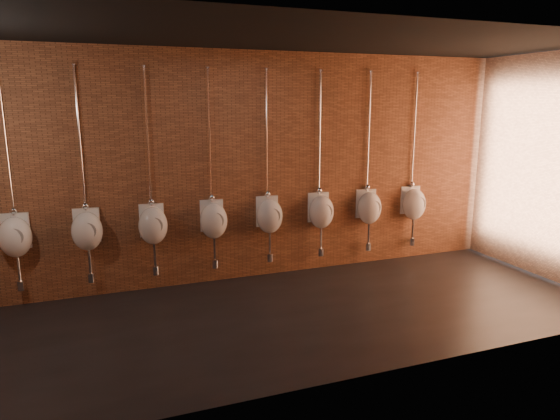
{
  "coord_description": "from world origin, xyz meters",
  "views": [
    {
      "loc": [
        -1.78,
        -5.19,
        2.51
      ],
      "look_at": [
        0.48,
        0.9,
        1.1
      ],
      "focal_mm": 32.0,
      "sensor_mm": 36.0,
      "label": 1
    }
  ],
  "objects": [
    {
      "name": "urinal_0",
      "position": [
        -2.76,
        1.37,
        0.93
      ],
      "size": [
        0.42,
        0.37,
        2.72
      ],
      "color": "white",
      "rests_on": "ground"
    },
    {
      "name": "room_shell",
      "position": [
        0.0,
        0.0,
        2.01
      ],
      "size": [
        8.54,
        3.04,
        3.22
      ],
      "color": "black",
      "rests_on": "ground"
    },
    {
      "name": "urinal_2",
      "position": [
        -1.13,
        1.37,
        0.93
      ],
      "size": [
        0.42,
        0.37,
        2.72
      ],
      "color": "white",
      "rests_on": "ground"
    },
    {
      "name": "urinal_3",
      "position": [
        -0.32,
        1.37,
        0.93
      ],
      "size": [
        0.42,
        0.37,
        2.72
      ],
      "color": "white",
      "rests_on": "ground"
    },
    {
      "name": "ground",
      "position": [
        0.0,
        0.0,
        0.0
      ],
      "size": [
        8.5,
        8.5,
        0.0
      ],
      "primitive_type": "plane",
      "color": "black",
      "rests_on": "ground"
    },
    {
      "name": "urinal_7",
      "position": [
        2.93,
        1.37,
        0.93
      ],
      "size": [
        0.42,
        0.37,
        2.72
      ],
      "color": "white",
      "rests_on": "ground"
    },
    {
      "name": "urinal_6",
      "position": [
        2.12,
        1.37,
        0.93
      ],
      "size": [
        0.42,
        0.37,
        2.72
      ],
      "color": "white",
      "rests_on": "ground"
    },
    {
      "name": "urinal_1",
      "position": [
        -1.95,
        1.37,
        0.93
      ],
      "size": [
        0.42,
        0.37,
        2.72
      ],
      "color": "white",
      "rests_on": "ground"
    },
    {
      "name": "urinal_5",
      "position": [
        1.3,
        1.37,
        0.93
      ],
      "size": [
        0.42,
        0.37,
        2.72
      ],
      "color": "white",
      "rests_on": "ground"
    },
    {
      "name": "urinal_4",
      "position": [
        0.49,
        1.37,
        0.93
      ],
      "size": [
        0.42,
        0.37,
        2.72
      ],
      "color": "white",
      "rests_on": "ground"
    }
  ]
}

